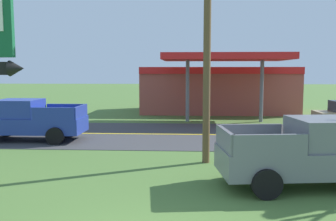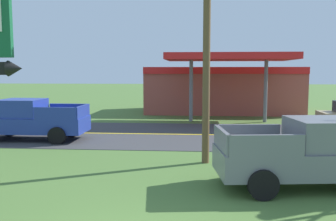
{
  "view_description": "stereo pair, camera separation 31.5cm",
  "coord_description": "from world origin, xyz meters",
  "views": [
    {
      "loc": [
        0.78,
        -5.85,
        3.29
      ],
      "look_at": [
        0.0,
        8.0,
        1.8
      ],
      "focal_mm": 39.22,
      "sensor_mm": 36.0,
      "label": 1
    },
    {
      "loc": [
        1.09,
        -5.83,
        3.29
      ],
      "look_at": [
        0.0,
        8.0,
        1.8
      ],
      "focal_mm": 39.22,
      "sensor_mm": 36.0,
      "label": 2
    }
  ],
  "objects": [
    {
      "name": "road_asphalt",
      "position": [
        0.0,
        13.0,
        0.01
      ],
      "size": [
        140.0,
        8.0,
        0.02
      ],
      "primitive_type": "cube",
      "color": "#3D3D3F",
      "rests_on": "ground"
    },
    {
      "name": "road_centre_line",
      "position": [
        0.0,
        13.0,
        0.02
      ],
      "size": [
        126.0,
        0.2,
        0.01
      ],
      "primitive_type": "cube",
      "color": "gold",
      "rests_on": "road_asphalt"
    },
    {
      "name": "utility_pole",
      "position": [
        1.42,
        7.22,
        5.16
      ],
      "size": [
        2.02,
        0.26,
        9.67
      ],
      "color": "brown",
      "rests_on": "ground"
    },
    {
      "name": "gas_station",
      "position": [
        3.11,
        23.86,
        1.94
      ],
      "size": [
        12.0,
        11.5,
        4.4
      ],
      "color": "#A84C42",
      "rests_on": "ground"
    },
    {
      "name": "pickup_grey_parked_on_lawn",
      "position": [
        4.34,
        4.63,
        0.96
      ],
      "size": [
        5.4,
        2.71,
        1.96
      ],
      "color": "slate",
      "rests_on": "ground"
    },
    {
      "name": "pickup_blue_on_road",
      "position": [
        -6.85,
        11.0,
        0.96
      ],
      "size": [
        5.2,
        2.24,
        1.96
      ],
      "color": "#233893",
      "rests_on": "ground"
    }
  ]
}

